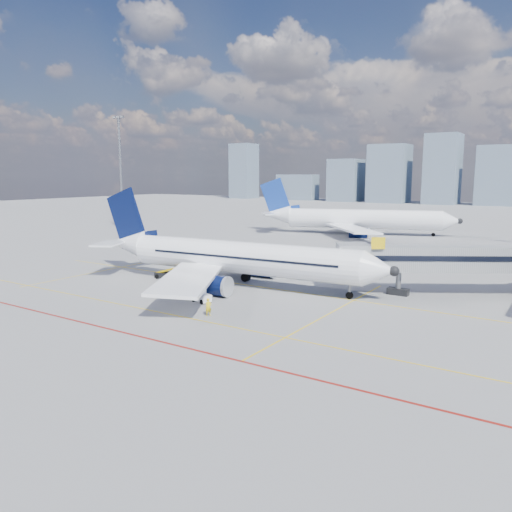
{
  "coord_description": "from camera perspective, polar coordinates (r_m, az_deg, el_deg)",
  "views": [
    {
      "loc": [
        32.47,
        -38.55,
        12.52
      ],
      "look_at": [
        3.83,
        5.44,
        4.0
      ],
      "focal_mm": 35.0,
      "sensor_mm": 36.0,
      "label": 1
    }
  ],
  "objects": [
    {
      "name": "main_aircraft",
      "position": [
        57.27,
        -2.99,
        -0.14
      ],
      "size": [
        37.72,
        32.83,
        11.03
      ],
      "rotation": [
        0.0,
        0.0,
        0.08
      ],
      "color": "white",
      "rests_on": "ground"
    },
    {
      "name": "apron_markings",
      "position": [
        49.48,
        -10.29,
        -5.58
      ],
      "size": [
        90.0,
        35.12,
        0.01
      ],
      "color": "#E1B70B",
      "rests_on": "ground"
    },
    {
      "name": "distant_skyline",
      "position": [
        231.57,
        24.06,
        8.34
      ],
      "size": [
        257.88,
        15.47,
        30.17
      ],
      "color": "slate",
      "rests_on": "ground"
    },
    {
      "name": "belt_loader",
      "position": [
        61.53,
        -9.68,
        -2.09
      ],
      "size": [
        5.7,
        1.69,
        2.31
      ],
      "rotation": [
        0.0,
        0.0,
        0.04
      ],
      "color": "black",
      "rests_on": "ground"
    },
    {
      "name": "ramp_worker",
      "position": [
        45.22,
        -5.45,
        -5.83
      ],
      "size": [
        0.62,
        0.7,
        1.62
      ],
      "primitive_type": "imported",
      "rotation": [
        0.0,
        0.0,
        1.09
      ],
      "color": "yellow",
      "rests_on": "ground"
    },
    {
      "name": "floodlight_mast_nw",
      "position": [
        117.56,
        -15.22,
        9.42
      ],
      "size": [
        3.2,
        0.61,
        25.45
      ],
      "color": "slate",
      "rests_on": "ground"
    },
    {
      "name": "second_aircraft",
      "position": [
        109.12,
        11.21,
        4.15
      ],
      "size": [
        41.44,
        35.36,
        12.41
      ],
      "rotation": [
        0.0,
        0.0,
        0.31
      ],
      "color": "white",
      "rests_on": "ground"
    },
    {
      "name": "ground",
      "position": [
        51.93,
        -6.86,
        -4.8
      ],
      "size": [
        420.0,
        420.0,
        0.0
      ],
      "primitive_type": "plane",
      "color": "gray",
      "rests_on": "ground"
    },
    {
      "name": "baggage_tug",
      "position": [
        50.12,
        -6.29,
        -4.53
      ],
      "size": [
        2.19,
        1.65,
        1.37
      ],
      "rotation": [
        0.0,
        0.0,
        -0.26
      ],
      "color": "white",
      "rests_on": "ground"
    },
    {
      "name": "cargo_dolly",
      "position": [
        53.03,
        -7.85,
        -3.34
      ],
      "size": [
        3.84,
        2.4,
        1.96
      ],
      "rotation": [
        0.0,
        0.0,
        0.25
      ],
      "color": "black",
      "rests_on": "ground"
    },
    {
      "name": "jet_bridge",
      "position": [
        56.86,
        23.58,
        -0.44
      ],
      "size": [
        23.55,
        15.78,
        6.3
      ],
      "color": "gray",
      "rests_on": "ground"
    }
  ]
}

